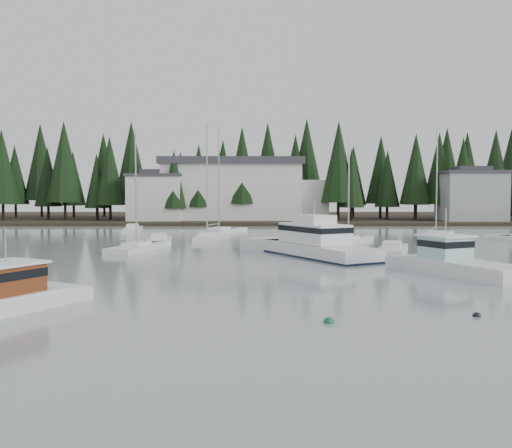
{
  "coord_description": "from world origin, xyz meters",
  "views": [
    {
      "loc": [
        -1.41,
        -19.18,
        5.22
      ],
      "look_at": [
        -1.08,
        30.67,
        2.5
      ],
      "focal_mm": 40.0,
      "sensor_mm": 36.0,
      "label": 1
    }
  ],
  "objects": [
    {
      "name": "runabout_3",
      "position": [
        -17.64,
        57.92,
        0.13
      ],
      "size": [
        2.98,
        7.19,
        1.42
      ],
      "rotation": [
        0.0,
        0.0,
        1.69
      ],
      "color": "silver",
      "rests_on": "ground"
    },
    {
      "name": "runabout_1",
      "position": [
        10.73,
        29.91,
        0.13
      ],
      "size": [
        4.36,
        7.29,
        1.42
      ],
      "rotation": [
        0.0,
        0.0,
        1.24
      ],
      "color": "silver",
      "rests_on": "ground"
    },
    {
      "name": "mooring_buoy_green",
      "position": [
        1.68,
        3.47,
        0.0
      ],
      "size": [
        0.46,
        0.46,
        0.46
      ],
      "primitive_type": "sphere",
      "color": "#145933",
      "rests_on": "ground"
    },
    {
      "name": "cabin_cruiser_center",
      "position": [
        3.91,
        27.34,
        0.79
      ],
      "size": [
        9.1,
        12.63,
        5.27
      ],
      "rotation": [
        0.0,
        0.0,
        2.06
      ],
      "color": "silver",
      "rests_on": "ground"
    },
    {
      "name": "sailboat_3",
      "position": [
        -6.5,
        44.97,
        0.07
      ],
      "size": [
        2.57,
        10.04,
        13.61
      ],
      "rotation": [
        0.0,
        0.0,
        1.58
      ],
      "color": "silver",
      "rests_on": "ground"
    },
    {
      "name": "harbor_inn",
      "position": [
        -2.96,
        82.34,
        5.78
      ],
      "size": [
        29.5,
        11.5,
        10.9
      ],
      "color": "silver",
      "rests_on": "ground"
    },
    {
      "name": "sailboat_5",
      "position": [
        -5.73,
        54.5,
        0.08
      ],
      "size": [
        5.95,
        9.27,
        14.39
      ],
      "rotation": [
        0.0,
        0.0,
        1.18
      ],
      "color": "silver",
      "rests_on": "ground"
    },
    {
      "name": "far_shore_land",
      "position": [
        0.0,
        97.0,
        0.0
      ],
      "size": [
        240.0,
        54.0,
        1.0
      ],
      "primitive_type": "cube",
      "color": "black",
      "rests_on": "ground"
    },
    {
      "name": "house_east_a",
      "position": [
        36.0,
        78.0,
        4.9
      ],
      "size": [
        10.6,
        8.48,
        9.25
      ],
      "color": "#999EA0",
      "rests_on": "ground"
    },
    {
      "name": "mooring_buoy_dark",
      "position": [
        8.09,
        4.6,
        0.0
      ],
      "size": [
        0.36,
        0.36,
        0.36
      ],
      "primitive_type": "sphere",
      "color": "black",
      "rests_on": "ground"
    },
    {
      "name": "conifer_treeline",
      "position": [
        0.0,
        86.0,
        0.0
      ],
      "size": [
        200.0,
        22.0,
        20.0
      ],
      "primitive_type": null,
      "color": "black",
      "rests_on": "ground"
    },
    {
      "name": "lobster_boat_teal",
      "position": [
        11.82,
        16.83,
        0.57
      ],
      "size": [
        6.32,
        9.06,
        4.78
      ],
      "rotation": [
        0.0,
        0.0,
        2.0
      ],
      "color": "silver",
      "rests_on": "ground"
    },
    {
      "name": "sailboat_7",
      "position": [
        19.91,
        46.6,
        0.07
      ],
      "size": [
        6.78,
        10.69,
        13.21
      ],
      "rotation": [
        0.0,
        0.0,
        1.14
      ],
      "color": "silver",
      "rests_on": "ground"
    },
    {
      "name": "sailboat_4",
      "position": [
        8.52,
        39.42,
        0.06
      ],
      "size": [
        6.02,
        9.04,
        11.41
      ],
      "rotation": [
        0.0,
        0.0,
        1.13
      ],
      "color": "silver",
      "rests_on": "ground"
    },
    {
      "name": "sailboat_6",
      "position": [
        -11.92,
        32.37,
        0.07
      ],
      "size": [
        4.41,
        8.51,
        11.43
      ],
      "rotation": [
        0.0,
        0.0,
        1.32
      ],
      "color": "silver",
      "rests_on": "ground"
    },
    {
      "name": "ground",
      "position": [
        0.0,
        0.0,
        0.0
      ],
      "size": [
        260.0,
        260.0,
        0.0
      ],
      "primitive_type": "plane",
      "color": "gray",
      "rests_on": "ground"
    },
    {
      "name": "house_west",
      "position": [
        -18.0,
        79.0,
        4.65
      ],
      "size": [
        9.54,
        7.42,
        8.75
      ],
      "color": "silver",
      "rests_on": "ground"
    },
    {
      "name": "runabout_4",
      "position": [
        -11.14,
        40.17,
        0.13
      ],
      "size": [
        2.59,
        5.58,
        1.42
      ],
      "rotation": [
        0.0,
        0.0,
        1.64
      ],
      "color": "silver",
      "rests_on": "ground"
    }
  ]
}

